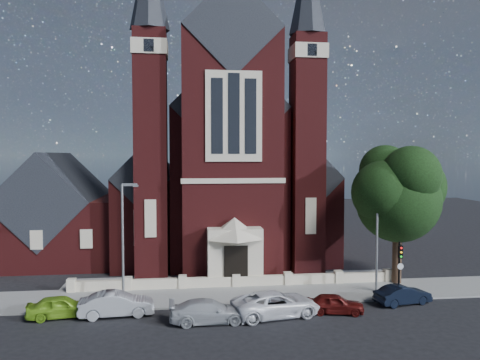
# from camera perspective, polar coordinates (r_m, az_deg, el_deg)

# --- Properties ---
(ground) EXTENTS (120.00, 120.00, 0.00)m
(ground) POSITION_cam_1_polar(r_m,az_deg,el_deg) (44.41, -1.73, -9.96)
(ground) COLOR black
(ground) RESTS_ON ground
(pavement_strip) EXTENTS (60.00, 5.00, 0.12)m
(pavement_strip) POSITION_cam_1_polar(r_m,az_deg,el_deg) (34.32, -0.12, -13.88)
(pavement_strip) COLOR gray
(pavement_strip) RESTS_ON ground
(forecourt_paving) EXTENTS (26.00, 3.00, 0.14)m
(forecourt_paving) POSITION_cam_1_polar(r_m,az_deg,el_deg) (38.14, -0.84, -12.15)
(forecourt_paving) COLOR gray
(forecourt_paving) RESTS_ON ground
(forecourt_wall) EXTENTS (24.00, 0.40, 0.90)m
(forecourt_wall) POSITION_cam_1_polar(r_m,az_deg,el_deg) (36.22, -0.50, -12.97)
(forecourt_wall) COLOR beige
(forecourt_wall) RESTS_ON ground
(church) EXTENTS (20.01, 34.90, 29.20)m
(church) POSITION_cam_1_polar(r_m,az_deg,el_deg) (51.23, -2.53, 1.01)
(church) COLOR #531616
(church) RESTS_ON ground
(parish_hall) EXTENTS (12.00, 12.20, 10.24)m
(parish_hall) POSITION_cam_1_polar(r_m,az_deg,el_deg) (48.06, -21.50, -4.32)
(parish_hall) COLOR #531616
(parish_hall) RESTS_ON ground
(street_tree) EXTENTS (6.40, 6.60, 10.70)m
(street_tree) POSITION_cam_1_polar(r_m,az_deg,el_deg) (37.72, 19.03, -1.74)
(street_tree) COLOR black
(street_tree) RESTS_ON ground
(street_lamp_left) EXTENTS (1.16, 0.22, 8.09)m
(street_lamp_left) POSITION_cam_1_polar(r_m,az_deg,el_deg) (32.81, -13.96, -6.51)
(street_lamp_left) COLOR gray
(street_lamp_left) RESTS_ON ground
(street_lamp_right) EXTENTS (1.16, 0.22, 8.09)m
(street_lamp_right) POSITION_cam_1_polar(r_m,az_deg,el_deg) (35.41, 16.51, -5.84)
(street_lamp_right) COLOR gray
(street_lamp_right) RESTS_ON ground
(traffic_signal) EXTENTS (0.28, 0.42, 4.00)m
(traffic_signal) POSITION_cam_1_polar(r_m,az_deg,el_deg) (34.74, 18.89, -9.43)
(traffic_signal) COLOR black
(traffic_signal) RESTS_ON ground
(car_lime_van) EXTENTS (4.20, 2.23, 1.36)m
(car_lime_van) POSITION_cam_1_polar(r_m,az_deg,el_deg) (31.75, -20.99, -14.21)
(car_lime_van) COLOR #7AB223
(car_lime_van) RESTS_ON ground
(car_silver_a) EXTENTS (4.70, 2.03, 1.50)m
(car_silver_a) POSITION_cam_1_polar(r_m,az_deg,el_deg) (30.96, -14.80, -14.42)
(car_silver_a) COLOR #A1A4A8
(car_silver_a) RESTS_ON ground
(car_silver_b) EXTENTS (4.73, 1.98, 1.36)m
(car_silver_b) POSITION_cam_1_polar(r_m,az_deg,el_deg) (29.01, -3.82, -15.67)
(car_silver_b) COLOR #B2B6BA
(car_silver_b) RESTS_ON ground
(car_white_suv) EXTENTS (5.91, 3.52, 1.54)m
(car_white_suv) POSITION_cam_1_polar(r_m,az_deg,el_deg) (30.08, 4.42, -14.82)
(car_white_suv) COLOR white
(car_white_suv) RESTS_ON ground
(car_dark_red) EXTENTS (3.83, 2.15, 1.23)m
(car_dark_red) POSITION_cam_1_polar(r_m,az_deg,el_deg) (31.12, 11.50, -14.55)
(car_dark_red) COLOR #4F0F0D
(car_dark_red) RESTS_ON ground
(car_navy) EXTENTS (4.06, 2.16, 1.27)m
(car_navy) POSITION_cam_1_polar(r_m,az_deg,el_deg) (34.05, 19.21, -13.07)
(car_navy) COLOR black
(car_navy) RESTS_ON ground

